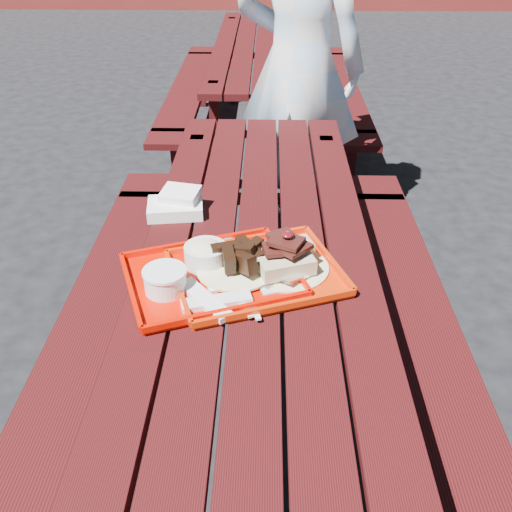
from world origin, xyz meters
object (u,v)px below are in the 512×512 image
near_tray (253,263)px  far_tray (210,275)px  picnic_table_near (257,296)px  picnic_table_far (265,70)px  person (299,67)px

near_tray → far_tray: (-0.13, -0.05, -0.01)m
picnic_table_near → picnic_table_far: (0.00, 2.80, 0.00)m
picnic_table_far → person: size_ratio=1.27×
far_tray → near_tray: bearing=21.1°
picnic_table_near → picnic_table_far: bearing=90.0°
picnic_table_near → picnic_table_far: same height
picnic_table_near → person: person is taller
near_tray → far_tray: 0.14m
person → picnic_table_near: bearing=102.6°
near_tray → far_tray: near_tray is taller
near_tray → person: 1.61m
picnic_table_near → person: size_ratio=1.27×
picnic_table_far → far_tray: 3.00m
picnic_table_far → far_tray: size_ratio=4.10×
near_tray → picnic_table_near: bearing=86.7°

